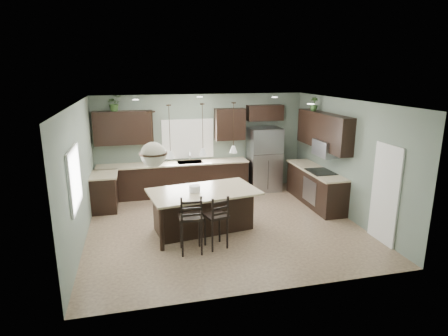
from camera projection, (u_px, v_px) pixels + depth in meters
ground at (224, 225)px, 8.58m from camera, size 6.00×6.00×0.00m
pantry_door at (385, 194)px, 7.54m from camera, size 0.04×0.82×2.04m
window_back at (188, 139)px, 10.67m from camera, size 1.35×0.02×1.00m
window_left at (74, 178)px, 6.76m from camera, size 0.02×1.10×1.00m
left_return_cabs at (104, 192)px, 9.45m from camera, size 0.60×0.90×0.90m
left_return_countertop at (104, 175)px, 9.34m from camera, size 0.66×0.96×0.04m
back_lower_cabs at (174, 180)px, 10.58m from camera, size 4.20×0.60×0.90m
back_countertop at (174, 164)px, 10.44m from camera, size 4.20×0.66×0.04m
sink_inset at (190, 162)px, 10.54m from camera, size 0.70×0.45×0.01m
faucet at (190, 157)px, 10.47m from camera, size 0.02×0.02×0.28m
back_upper_left at (124, 128)px, 10.03m from camera, size 1.55×0.34×0.90m
back_upper_right at (230, 124)px, 10.69m from camera, size 0.85×0.34×0.90m
fridge_header at (265, 113)px, 10.86m from camera, size 1.05×0.34×0.45m
right_lower_cabs at (315, 187)px, 9.90m from camera, size 0.60×2.35×0.90m
right_countertop at (316, 170)px, 9.78m from camera, size 0.66×2.35×0.04m
cooktop at (321, 172)px, 9.51m from camera, size 0.58×0.75×0.02m
wall_oven_front at (309, 191)px, 9.57m from camera, size 0.01×0.72×0.60m
right_upper_cabs at (323, 131)px, 9.55m from camera, size 0.34×2.35×0.90m
microwave at (326, 148)px, 9.38m from camera, size 0.40×0.75×0.40m
refrigerator at (264, 159)px, 10.92m from camera, size 0.90×0.74×1.85m
kitchen_island at (204, 211)px, 8.19m from camera, size 2.48×1.66×0.92m
serving_dish at (195, 189)px, 7.98m from camera, size 0.24×0.24×0.14m
bar_stool_left at (191, 223)px, 7.18m from camera, size 0.47×0.47×1.20m
bar_stool_center at (216, 221)px, 7.39m from camera, size 0.50×0.50×1.11m
pendant_left at (170, 132)px, 7.48m from camera, size 0.17×0.17×1.10m
pendant_center at (203, 130)px, 7.74m from camera, size 0.17×0.17×1.10m
pendant_right at (234, 128)px, 8.00m from camera, size 0.17×0.17×1.10m
chandelier at (152, 139)px, 6.30m from camera, size 0.48×0.48×0.97m
plant_back_left at (114, 103)px, 9.79m from camera, size 0.46×0.42×0.42m
plant_right_wall at (314, 104)px, 9.90m from camera, size 0.24×0.24×0.36m
room_shell at (224, 153)px, 8.15m from camera, size 6.00×6.00×6.00m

